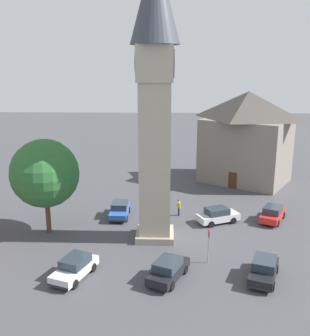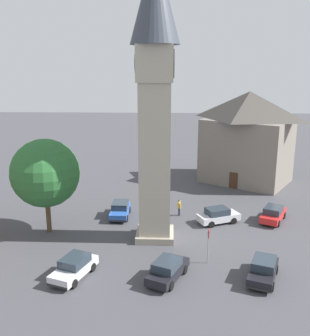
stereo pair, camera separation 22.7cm
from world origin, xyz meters
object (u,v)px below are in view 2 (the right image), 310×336
(tree, at_px, (45,173))
(car_white_side, at_px, (74,267))
(car_green_alley, at_px, (273,214))
(car_black_far, at_px, (120,210))
(pedestrian, at_px, (179,206))
(road_sign, at_px, (208,241))
(car_silver_kerb, at_px, (168,269))
(car_red_corner, at_px, (263,270))
(building_shop_left, at_px, (247,137))
(car_blue_kerb, at_px, (218,215))
(clock_tower, at_px, (155,77))

(tree, bearing_deg, car_white_side, -151.21)
(car_green_alley, height_order, tree, tree)
(car_black_far, height_order, pedestrian, pedestrian)
(car_green_alley, height_order, road_sign, road_sign)
(car_silver_kerb, bearing_deg, car_green_alley, -42.43)
(car_silver_kerb, relative_size, car_black_far, 1.08)
(car_red_corner, relative_size, pedestrian, 2.64)
(tree, bearing_deg, car_red_corner, -112.93)
(pedestrian, height_order, road_sign, road_sign)
(pedestrian, bearing_deg, building_shop_left, -35.18)
(car_blue_kerb, bearing_deg, car_white_side, 132.37)
(pedestrian, xyz_separation_m, road_sign, (-9.92, -2.02, 0.89))
(clock_tower, xyz_separation_m, car_silver_kerb, (-6.94, -1.20, -13.26))
(building_shop_left, relative_size, road_sign, 4.87)
(car_silver_kerb, bearing_deg, clock_tower, 9.84)
(car_green_alley, height_order, building_shop_left, building_shop_left)
(tree, height_order, road_sign, tree)
(clock_tower, bearing_deg, car_green_alley, -69.29)
(clock_tower, relative_size, road_sign, 8.53)
(car_blue_kerb, relative_size, building_shop_left, 0.33)
(car_black_far, xyz_separation_m, road_sign, (-9.36, -8.05, 1.14))
(clock_tower, bearing_deg, tree, 84.75)
(car_silver_kerb, xyz_separation_m, car_red_corner, (0.28, -6.83, 0.00))
(car_white_side, height_order, tree, tree)
(car_silver_kerb, bearing_deg, road_sign, -51.32)
(car_silver_kerb, height_order, building_shop_left, building_shop_left)
(car_silver_kerb, bearing_deg, car_white_side, 89.70)
(car_black_far, distance_m, pedestrian, 6.05)
(car_white_side, relative_size, car_black_far, 1.08)
(clock_tower, height_order, tree, clock_tower)
(car_silver_kerb, height_order, pedestrian, pedestrian)
(road_sign, bearing_deg, tree, 69.14)
(clock_tower, distance_m, car_green_alley, 18.11)
(car_blue_kerb, relative_size, car_silver_kerb, 1.00)
(car_blue_kerb, xyz_separation_m, car_silver_kerb, (-10.60, 4.82, 0.00))
(building_shop_left, bearing_deg, road_sign, 162.82)
(building_shop_left, bearing_deg, car_white_side, 146.19)
(car_silver_kerb, distance_m, road_sign, 4.10)
(car_silver_kerb, relative_size, pedestrian, 2.64)
(car_blue_kerb, xyz_separation_m, car_white_side, (-10.57, 11.59, 0.00))
(car_white_side, bearing_deg, pedestrian, -32.32)
(car_red_corner, relative_size, car_green_alley, 1.00)
(car_green_alley, xyz_separation_m, pedestrian, (1.08, 9.28, 0.25))
(car_white_side, bearing_deg, car_blue_kerb, -47.63)
(car_white_side, height_order, building_shop_left, building_shop_left)
(car_white_side, distance_m, car_black_far, 11.92)
(road_sign, bearing_deg, car_red_corner, -120.14)
(car_blue_kerb, height_order, pedestrian, pedestrian)
(tree, bearing_deg, car_black_far, -56.82)
(clock_tower, relative_size, car_silver_kerb, 5.36)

